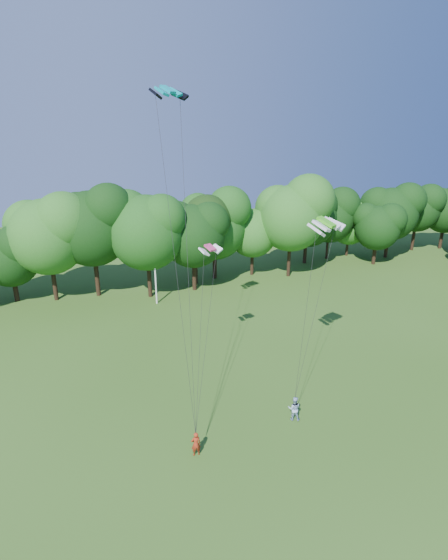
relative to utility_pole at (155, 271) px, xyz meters
name	(u,v)px	position (x,y,z in m)	size (l,w,h in m)	color
ground	(316,504)	(1.79, -30.85, -3.91)	(160.00, 160.00, 0.00)	#2D5216
utility_pole	(155,271)	(0.00, 0.00, 0.00)	(1.47, 0.54, 7.56)	silver
kite_flyer_left	(196,444)	(-3.22, -24.86, -3.07)	(0.61, 0.40, 1.68)	#A22D14
kite_flyer_right	(294,408)	(4.25, -24.03, -3.00)	(0.88, 0.68, 1.81)	#A1BBE0
kite_teal	(168,89)	(-1.61, -15.21, 17.88)	(2.85, 2.14, 0.62)	#0595A1
kite_green	(326,222)	(7.84, -20.87, 9.30)	(3.29, 2.44, 0.66)	green
kite_pink	(210,248)	(1.21, -15.36, 6.69)	(2.03, 1.44, 0.41)	#C9386E
tree_back_center	(195,225)	(6.24, 4.71, 3.84)	(8.52, 8.52, 12.40)	#331D13
tree_back_east	(350,218)	(32.06, 8.11, 2.04)	(6.55, 6.55, 9.53)	#352815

